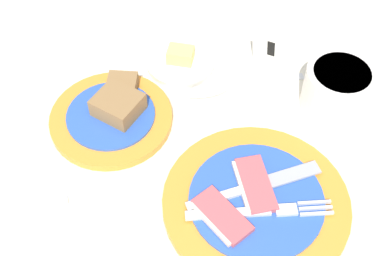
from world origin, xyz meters
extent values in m
plane|color=beige|center=(0.00, 0.00, 0.00)|extent=(3.00, 3.00, 0.00)
cylinder|color=orange|center=(0.09, 0.03, 0.01)|extent=(0.24, 0.24, 0.01)
cylinder|color=#2D56B7|center=(0.09, 0.03, 0.01)|extent=(0.17, 0.17, 0.00)
cube|color=#BC5156|center=(0.06, -0.01, 0.02)|extent=(0.09, 0.07, 0.01)
cube|color=beige|center=(0.05, -0.03, 0.02)|extent=(0.07, 0.05, 0.01)
cube|color=#BC5156|center=(0.08, 0.05, 0.02)|extent=(0.08, 0.09, 0.01)
cube|color=beige|center=(0.07, 0.04, 0.02)|extent=(0.05, 0.07, 0.01)
cube|color=silver|center=(0.07, -0.01, 0.02)|extent=(0.10, 0.06, 0.00)
cube|color=silver|center=(0.13, 0.03, 0.02)|extent=(0.03, 0.03, 0.00)
cube|color=silver|center=(0.17, 0.03, 0.02)|extent=(0.04, 0.02, 0.00)
cube|color=silver|center=(0.16, 0.04, 0.02)|extent=(0.04, 0.02, 0.00)
cube|color=silver|center=(0.16, 0.05, 0.02)|extent=(0.04, 0.02, 0.00)
cube|color=silver|center=(0.05, 0.02, 0.02)|extent=(0.09, 0.08, 0.00)
cube|color=#9EA0A5|center=(0.12, 0.08, 0.02)|extent=(0.07, 0.07, 0.00)
cylinder|color=orange|center=(-0.15, 0.08, 0.01)|extent=(0.18, 0.18, 0.01)
cylinder|color=#2D56B7|center=(-0.15, 0.08, 0.01)|extent=(0.13, 0.13, 0.00)
cube|color=olive|center=(-0.15, 0.11, 0.03)|extent=(0.07, 0.09, 0.02)
cube|color=olive|center=(-0.14, 0.09, 0.03)|extent=(0.07, 0.07, 0.03)
cylinder|color=white|center=(0.14, 0.24, 0.03)|extent=(0.10, 0.10, 0.07)
cylinder|color=white|center=(0.14, 0.24, 0.07)|extent=(0.08, 0.08, 0.01)
cylinder|color=silver|center=(-0.10, 0.23, 0.01)|extent=(0.11, 0.11, 0.01)
cube|color=#F4E06B|center=(-0.10, 0.23, 0.02)|extent=(0.05, 0.04, 0.02)
cube|color=white|center=(0.03, 0.28, 0.04)|extent=(0.06, 0.02, 0.07)
cube|color=white|center=(0.03, 0.30, 0.04)|extent=(0.06, 0.02, 0.07)
cube|color=black|center=(0.03, 0.27, 0.04)|extent=(0.01, 0.01, 0.04)
cube|color=silver|center=(0.04, 0.25, 0.00)|extent=(0.09, 0.07, 0.01)
ellipsoid|color=silver|center=(-0.04, 0.18, 0.01)|extent=(0.07, 0.06, 0.01)
cube|color=silver|center=(-0.18, -0.09, 0.00)|extent=(0.10, 0.07, 0.01)
camera|label=1|loc=(0.15, -0.33, 0.60)|focal=50.00mm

